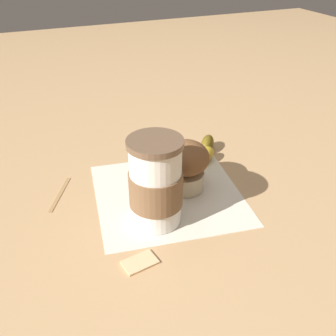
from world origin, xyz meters
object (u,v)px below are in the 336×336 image
(coffee_cup, at_px, (156,184))
(muffin, at_px, (186,164))
(sugar_packet, at_px, (140,262))
(banana, at_px, (191,159))

(coffee_cup, height_order, muffin, coffee_cup)
(sugar_packet, bearing_deg, coffee_cup, -35.05)
(coffee_cup, relative_size, sugar_packet, 3.03)
(banana, distance_m, sugar_packet, 0.29)
(muffin, relative_size, sugar_packet, 1.94)
(muffin, distance_m, banana, 0.09)
(muffin, xyz_separation_m, banana, (0.07, -0.04, -0.04))
(coffee_cup, xyz_separation_m, banana, (0.14, -0.13, -0.06))
(muffin, height_order, banana, muffin)
(coffee_cup, xyz_separation_m, sugar_packet, (-0.08, 0.06, -0.07))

